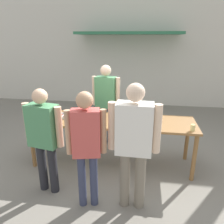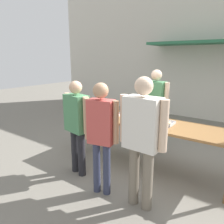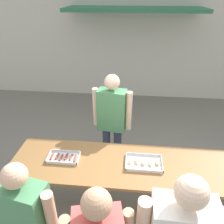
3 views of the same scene
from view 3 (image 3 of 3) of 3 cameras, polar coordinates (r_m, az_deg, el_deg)
The scene contains 9 objects.
ground_plane at distance 3.49m, azimuth 3.15°, elevation -23.95°, with size 24.00×24.00×0.00m, color slate.
building_facade_back at distance 6.09m, azimuth 5.86°, elevation 24.19°, with size 12.00×1.11×4.50m.
serving_table at distance 2.89m, azimuth 3.59°, elevation -14.56°, with size 2.94×0.81×0.87m.
food_tray_sausages at distance 2.96m, azimuth -12.56°, elevation -11.53°, with size 0.41×0.24×0.04m.
food_tray_buns at distance 2.84m, azimuth 8.30°, elevation -12.98°, with size 0.46×0.31×0.05m.
condiment_jar_mustard at distance 2.94m, azimuth -24.66°, elevation -13.72°, with size 0.06×0.06×0.08m.
condiment_jar_ketchup at distance 2.91m, azimuth -23.02°, elevation -13.75°, with size 0.06×0.06×0.08m.
person_server_behind_table at distance 3.43m, azimuth 0.00°, elevation -1.35°, with size 0.61×0.29×1.74m.
person_customer_holding_hotdog at distance 2.34m, azimuth -21.16°, elevation -24.93°, with size 0.62×0.32×1.63m.
Camera 3 is at (0.03, -2.08, 2.80)m, focal length 35.00 mm.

